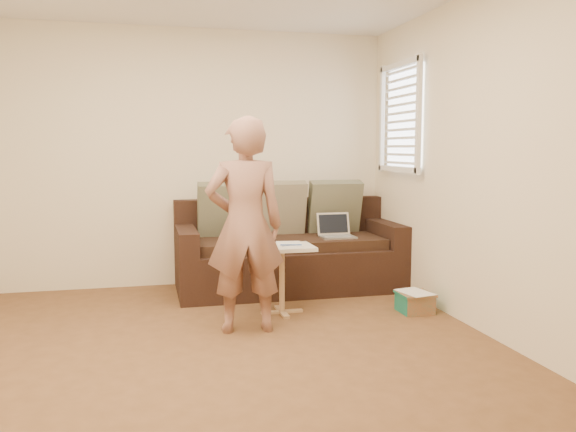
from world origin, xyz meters
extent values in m
plane|color=brown|center=(0.00, 0.00, 0.00)|extent=(4.50, 4.50, 0.00)
plane|color=beige|center=(0.00, 2.25, 1.30)|extent=(4.00, 0.00, 4.00)
plane|color=beige|center=(0.00, -2.25, 1.30)|extent=(4.00, 0.00, 4.00)
plane|color=beige|center=(2.00, 0.00, 1.30)|extent=(0.00, 4.50, 4.50)
imported|color=#8F554E|center=(0.25, 0.53, 0.82)|extent=(0.62, 0.44, 1.64)
camera|label=1|loc=(-0.48, -3.85, 1.40)|focal=36.79mm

